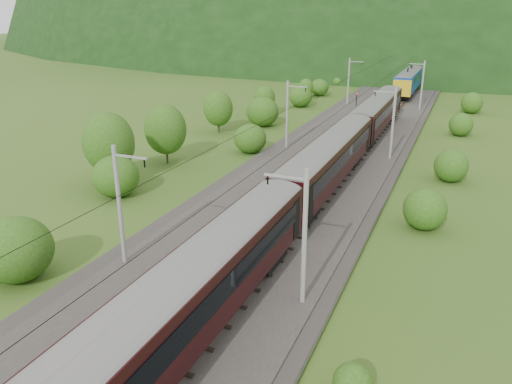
% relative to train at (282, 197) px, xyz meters
% --- Properties ---
extents(ground, '(600.00, 600.00, 0.00)m').
position_rel_train_xyz_m(ground, '(-2.40, -6.83, -3.77)').
color(ground, '#36591B').
rests_on(ground, ground).
extents(railbed, '(14.00, 220.00, 0.30)m').
position_rel_train_xyz_m(railbed, '(-2.40, 3.17, -3.62)').
color(railbed, '#38332D').
rests_on(railbed, ground).
extents(track_left, '(2.40, 220.00, 0.27)m').
position_rel_train_xyz_m(track_left, '(-4.80, 3.17, -3.40)').
color(track_left, brown).
rests_on(track_left, railbed).
extents(track_right, '(2.40, 220.00, 0.27)m').
position_rel_train_xyz_m(track_right, '(-0.00, 3.17, -3.40)').
color(track_right, brown).
rests_on(track_right, railbed).
extents(catenary_left, '(2.54, 192.28, 8.00)m').
position_rel_train_xyz_m(catenary_left, '(-8.52, 25.17, 0.73)').
color(catenary_left, gray).
rests_on(catenary_left, railbed).
extents(catenary_right, '(2.54, 192.28, 8.00)m').
position_rel_train_xyz_m(catenary_right, '(3.72, 25.17, 0.73)').
color(catenary_right, gray).
rests_on(catenary_right, railbed).
extents(overhead_wires, '(4.83, 198.00, 0.03)m').
position_rel_train_xyz_m(overhead_wires, '(-2.40, 3.17, 3.33)').
color(overhead_wires, black).
rests_on(overhead_wires, ground).
extents(mountain_main, '(504.00, 360.00, 244.00)m').
position_rel_train_xyz_m(mountain_main, '(-2.40, 253.17, -3.77)').
color(mountain_main, black).
rests_on(mountain_main, ground).
extents(mountain_ridge, '(336.00, 280.00, 132.00)m').
position_rel_train_xyz_m(mountain_ridge, '(-122.40, 293.17, -3.77)').
color(mountain_ridge, black).
rests_on(mountain_ridge, ground).
extents(train, '(3.21, 154.69, 5.60)m').
position_rel_train_xyz_m(train, '(0.00, 0.00, 0.00)').
color(train, black).
rests_on(train, ground).
extents(hazard_post_near, '(0.16, 0.16, 1.52)m').
position_rel_train_xyz_m(hazard_post_near, '(-3.07, 32.53, -2.71)').
color(hazard_post_near, red).
rests_on(hazard_post_near, railbed).
extents(hazard_post_far, '(0.15, 0.15, 1.42)m').
position_rel_train_xyz_m(hazard_post_far, '(-1.88, 18.21, -2.76)').
color(hazard_post_far, red).
rests_on(hazard_post_far, railbed).
extents(signal, '(0.25, 0.25, 2.25)m').
position_rel_train_xyz_m(signal, '(-6.76, 56.15, -2.15)').
color(signal, black).
rests_on(signal, railbed).
extents(vegetation_left, '(12.40, 140.34, 7.08)m').
position_rel_train_xyz_m(vegetation_left, '(-17.04, 5.58, -1.05)').
color(vegetation_left, '#255015').
rests_on(vegetation_left, ground).
extents(vegetation_right, '(7.28, 111.22, 3.21)m').
position_rel_train_xyz_m(vegetation_right, '(9.83, 7.03, -2.28)').
color(vegetation_right, '#255015').
rests_on(vegetation_right, ground).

